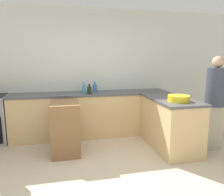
{
  "coord_description": "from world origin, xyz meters",
  "views": [
    {
      "loc": [
        -0.56,
        -2.61,
        1.64
      ],
      "look_at": [
        0.22,
        0.95,
        0.98
      ],
      "focal_mm": 35.0,
      "sensor_mm": 36.0,
      "label": 1
    }
  ],
  "objects_px": {
    "vinegar_bottle_clear": "(84,86)",
    "water_bottle_blue": "(95,88)",
    "dish_soap_bottle": "(84,89)",
    "person_at_peninsula": "(215,100)",
    "wine_bottle_dark": "(89,90)",
    "mixing_bowl": "(179,98)",
    "island_table": "(65,128)"
  },
  "relations": [
    {
      "from": "water_bottle_blue",
      "to": "mixing_bowl",
      "type": "bearing_deg",
      "value": -47.83
    },
    {
      "from": "vinegar_bottle_clear",
      "to": "dish_soap_bottle",
      "type": "relative_size",
      "value": 1.3
    },
    {
      "from": "dish_soap_bottle",
      "to": "water_bottle_blue",
      "type": "height_order",
      "value": "dish_soap_bottle"
    },
    {
      "from": "water_bottle_blue",
      "to": "dish_soap_bottle",
      "type": "bearing_deg",
      "value": -143.68
    },
    {
      "from": "person_at_peninsula",
      "to": "water_bottle_blue",
      "type": "bearing_deg",
      "value": 147.09
    },
    {
      "from": "water_bottle_blue",
      "to": "wine_bottle_dark",
      "type": "bearing_deg",
      "value": -123.52
    },
    {
      "from": "wine_bottle_dark",
      "to": "person_at_peninsula",
      "type": "relative_size",
      "value": 0.12
    },
    {
      "from": "wine_bottle_dark",
      "to": "water_bottle_blue",
      "type": "distance_m",
      "value": 0.26
    },
    {
      "from": "mixing_bowl",
      "to": "water_bottle_blue",
      "type": "height_order",
      "value": "water_bottle_blue"
    },
    {
      "from": "mixing_bowl",
      "to": "person_at_peninsula",
      "type": "xyz_separation_m",
      "value": [
        0.75,
        0.07,
        -0.07
      ]
    },
    {
      "from": "wine_bottle_dark",
      "to": "water_bottle_blue",
      "type": "bearing_deg",
      "value": 56.48
    },
    {
      "from": "dish_soap_bottle",
      "to": "water_bottle_blue",
      "type": "distance_m",
      "value": 0.31
    },
    {
      "from": "island_table",
      "to": "water_bottle_blue",
      "type": "height_order",
      "value": "water_bottle_blue"
    },
    {
      "from": "island_table",
      "to": "wine_bottle_dark",
      "type": "relative_size",
      "value": 4.6
    },
    {
      "from": "vinegar_bottle_clear",
      "to": "person_at_peninsula",
      "type": "xyz_separation_m",
      "value": [
        2.2,
        -1.3,
        -0.15
      ]
    },
    {
      "from": "wine_bottle_dark",
      "to": "person_at_peninsula",
      "type": "xyz_separation_m",
      "value": [
        2.11,
        -1.06,
        -0.1
      ]
    },
    {
      "from": "person_at_peninsula",
      "to": "mixing_bowl",
      "type": "bearing_deg",
      "value": -174.56
    },
    {
      "from": "dish_soap_bottle",
      "to": "vinegar_bottle_clear",
      "type": "bearing_deg",
      "value": 82.96
    },
    {
      "from": "vinegar_bottle_clear",
      "to": "water_bottle_blue",
      "type": "xyz_separation_m",
      "value": [
        0.22,
        -0.02,
        -0.04
      ]
    },
    {
      "from": "vinegar_bottle_clear",
      "to": "mixing_bowl",
      "type": "bearing_deg",
      "value": -43.46
    },
    {
      "from": "island_table",
      "to": "wine_bottle_dark",
      "type": "bearing_deg",
      "value": 53.63
    },
    {
      "from": "vinegar_bottle_clear",
      "to": "water_bottle_blue",
      "type": "relative_size",
      "value": 1.45
    },
    {
      "from": "mixing_bowl",
      "to": "vinegar_bottle_clear",
      "type": "relative_size",
      "value": 1.14
    },
    {
      "from": "mixing_bowl",
      "to": "wine_bottle_dark",
      "type": "xyz_separation_m",
      "value": [
        -1.36,
        1.14,
        0.03
      ]
    },
    {
      "from": "mixing_bowl",
      "to": "vinegar_bottle_clear",
      "type": "height_order",
      "value": "vinegar_bottle_clear"
    },
    {
      "from": "mixing_bowl",
      "to": "wine_bottle_dark",
      "type": "distance_m",
      "value": 1.77
    },
    {
      "from": "vinegar_bottle_clear",
      "to": "water_bottle_blue",
      "type": "bearing_deg",
      "value": -5.03
    },
    {
      "from": "mixing_bowl",
      "to": "water_bottle_blue",
      "type": "relative_size",
      "value": 1.65
    },
    {
      "from": "mixing_bowl",
      "to": "water_bottle_blue",
      "type": "xyz_separation_m",
      "value": [
        -1.22,
        1.35,
        0.03
      ]
    },
    {
      "from": "island_table",
      "to": "water_bottle_blue",
      "type": "bearing_deg",
      "value": 54.29
    },
    {
      "from": "mixing_bowl",
      "to": "person_at_peninsula",
      "type": "relative_size",
      "value": 0.21
    },
    {
      "from": "person_at_peninsula",
      "to": "wine_bottle_dark",
      "type": "bearing_deg",
      "value": 153.28
    }
  ]
}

